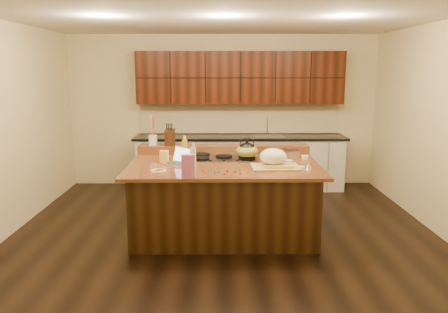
{
  "coord_description": "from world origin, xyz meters",
  "views": [
    {
      "loc": [
        -0.05,
        -5.42,
        2.1
      ],
      "look_at": [
        0.0,
        0.05,
        1.0
      ],
      "focal_mm": 35.0,
      "sensor_mm": 36.0,
      "label": 1
    }
  ],
  "objects": [
    {
      "name": "gumdrop_1",
      "position": [
        -0.11,
        -0.54,
        0.93
      ],
      "size": [
        0.02,
        0.02,
        0.02
      ],
      "primitive_type": "ellipsoid",
      "color": "#198C26",
      "rests_on": "island"
    },
    {
      "name": "back_ledge",
      "position": [
        0.0,
        0.7,
        0.98
      ],
      "size": [
        2.4,
        0.3,
        0.12
      ],
      "primitive_type": "cube",
      "color": "black",
      "rests_on": "island"
    },
    {
      "name": "island",
      "position": [
        0.0,
        0.0,
        0.46
      ],
      "size": [
        2.4,
        1.6,
        0.92
      ],
      "color": "black",
      "rests_on": "ground"
    },
    {
      "name": "gumdrop_10",
      "position": [
        -0.26,
        -0.4,
        0.93
      ],
      "size": [
        0.02,
        0.02,
        0.02
      ],
      "primitive_type": "ellipsoid",
      "color": "red",
      "rests_on": "island"
    },
    {
      "name": "green_bowl",
      "position": [
        0.3,
        0.17,
        1.05
      ],
      "size": [
        0.32,
        0.32,
        0.16
      ],
      "primitive_type": "ellipsoid",
      "rotation": [
        0.0,
        0.0,
        0.1
      ],
      "color": "olive",
      "rests_on": "cooktop"
    },
    {
      "name": "gumdrop_0",
      "position": [
        -0.23,
        -0.54,
        0.93
      ],
      "size": [
        0.02,
        0.02,
        0.02
      ],
      "primitive_type": "ellipsoid",
      "color": "red",
      "rests_on": "island"
    },
    {
      "name": "ramekin_c",
      "position": [
        0.82,
        -0.01,
        0.94
      ],
      "size": [
        0.12,
        0.12,
        0.04
      ],
      "primitive_type": "cylinder",
      "rotation": [
        0.0,
        0.0,
        -0.18
      ],
      "color": "white",
      "rests_on": "island"
    },
    {
      "name": "gumdrop_2",
      "position": [
        0.04,
        -0.47,
        0.93
      ],
      "size": [
        0.02,
        0.02,
        0.02
      ],
      "primitive_type": "ellipsoid",
      "color": "red",
      "rests_on": "island"
    },
    {
      "name": "room",
      "position": [
        0.0,
        0.0,
        1.35
      ],
      "size": [
        5.52,
        5.02,
        2.72
      ],
      "color": "black",
      "rests_on": "ground"
    },
    {
      "name": "package_box",
      "position": [
        -0.77,
        0.07,
        1.0
      ],
      "size": [
        0.11,
        0.08,
        0.15
      ],
      "primitive_type": "cube",
      "rotation": [
        0.0,
        0.0,
        -0.01
      ],
      "color": "#F5D356",
      "rests_on": "island"
    },
    {
      "name": "gumdrop_7",
      "position": [
        -0.18,
        -0.44,
        0.93
      ],
      "size": [
        0.02,
        0.02,
        0.02
      ],
      "primitive_type": "ellipsoid",
      "color": "#198C26",
      "rests_on": "island"
    },
    {
      "name": "laptop",
      "position": [
        -0.57,
        -0.05,
        0.98
      ],
      "size": [
        0.39,
        0.39,
        0.21
      ],
      "rotation": [
        0.0,
        0.0,
        -0.79
      ],
      "color": "#B7B7BC",
      "rests_on": "island"
    },
    {
      "name": "gumdrop_4",
      "position": [
        0.18,
        -0.4,
        0.93
      ],
      "size": [
        0.02,
        0.02,
        0.02
      ],
      "primitive_type": "ellipsoid",
      "color": "red",
      "rests_on": "island"
    },
    {
      "name": "back_counter",
      "position": [
        0.3,
        2.23,
        0.98
      ],
      "size": [
        3.7,
        0.66,
        2.4
      ],
      "color": "silver",
      "rests_on": "ground"
    },
    {
      "name": "knife_block",
      "position": [
        -0.76,
        0.7,
        1.15
      ],
      "size": [
        0.13,
        0.2,
        0.23
      ],
      "primitive_type": "cube",
      "rotation": [
        0.0,
        0.0,
        -0.1
      ],
      "color": "black",
      "rests_on": "back_ledge"
    },
    {
      "name": "oil_bottle",
      "position": [
        -0.52,
        0.23,
        1.06
      ],
      "size": [
        0.09,
        0.09,
        0.27
      ],
      "primitive_type": "cylinder",
      "rotation": [
        0.0,
        0.0,
        -0.37
      ],
      "color": "gold",
      "rests_on": "island"
    },
    {
      "name": "ramekin_a",
      "position": [
        0.91,
        -0.38,
        0.94
      ],
      "size": [
        0.12,
        0.12,
        0.04
      ],
      "primitive_type": "cylinder",
      "rotation": [
        0.0,
        0.0,
        0.22
      ],
      "color": "white",
      "rests_on": "island"
    },
    {
      "name": "strainer_bowl",
      "position": [
        0.9,
        0.33,
        0.97
      ],
      "size": [
        0.3,
        0.3,
        0.09
      ],
      "primitive_type": "cylinder",
      "rotation": [
        0.0,
        0.0,
        -0.33
      ],
      "color": "#996B3F",
      "rests_on": "island"
    },
    {
      "name": "utensil_crock",
      "position": [
        -1.0,
        0.7,
        1.11
      ],
      "size": [
        0.15,
        0.15,
        0.14
      ],
      "primitive_type": "cylinder",
      "rotation": [
        0.0,
        0.0,
        0.36
      ],
      "color": "white",
      "rests_on": "back_ledge"
    },
    {
      "name": "wooden_tray",
      "position": [
        0.61,
        -0.21,
        1.02
      ],
      "size": [
        0.58,
        0.46,
        0.23
      ],
      "rotation": [
        0.0,
        0.0,
        0.04
      ],
      "color": "tan",
      "rests_on": "island"
    },
    {
      "name": "candy_plate",
      "position": [
        -0.78,
        -0.41,
        0.93
      ],
      "size": [
        0.24,
        0.24,
        0.01
      ],
      "primitive_type": "cylinder",
      "rotation": [
        0.0,
        0.0,
        -0.39
      ],
      "color": "white",
      "rests_on": "island"
    },
    {
      "name": "vinegar_bottle",
      "position": [
        -0.37,
        -0.22,
        1.04
      ],
      "size": [
        0.08,
        0.08,
        0.25
      ],
      "primitive_type": "cylinder",
      "rotation": [
        0.0,
        0.0,
        -0.3
      ],
      "color": "silver",
      "rests_on": "island"
    },
    {
      "name": "cooktop",
      "position": [
        0.0,
        0.3,
        0.94
      ],
      "size": [
        0.92,
        0.52,
        0.05
      ],
      "color": "gray",
      "rests_on": "island"
    },
    {
      "name": "gumdrop_9",
      "position": [
        -0.25,
        -0.42,
        0.93
      ],
      "size": [
        0.02,
        0.02,
        0.02
      ],
      "primitive_type": "ellipsoid",
      "color": "#198C26",
      "rests_on": "island"
    },
    {
      "name": "gumdrop_5",
      "position": [
        -0.07,
        -0.51,
        0.93
      ],
      "size": [
        0.02,
        0.02,
        0.02
      ],
      "primitive_type": "ellipsoid",
      "color": "#198C26",
      "rests_on": "island"
    },
    {
      "name": "kettle",
      "position": [
        0.3,
        0.17,
        1.06
      ],
      "size": [
        0.28,
        0.28,
        0.2
      ],
      "primitive_type": "ellipsoid",
      "rotation": [
        0.0,
        0.0,
        -0.34
      ],
      "color": "black",
      "rests_on": "cooktop"
    },
    {
      "name": "ramekin_b",
      "position": [
        1.08,
        0.29,
        0.94
      ],
      "size": [
        0.12,
        0.12,
        0.04
      ],
      "primitive_type": "cylinder",
      "rotation": [
        0.0,
        0.0,
        -0.29
      ],
      "color": "white",
      "rests_on": "island"
    },
    {
      "name": "gumdrop_3",
      "position": [
        0.12,
        -0.5,
        0.93
      ],
      "size": [
        0.02,
        0.02,
        0.02
      ],
      "primitive_type": "ellipsoid",
      "color": "#198C26",
      "rests_on": "island"
    },
    {
      "name": "gumdrop_8",
      "position": [
        0.18,
        -0.58,
        0.93
      ],
      "size": [
        0.02,
        0.02,
        0.02
      ],
      "primitive_type": "ellipsoid",
      "color": "red",
      "rests_on": "island"
    },
    {
      "name": "gumdrop_6",
      "position": [
        0.0,
        -0.61,
        0.93
      ],
      "size": [
        0.02,
        0.02,
        0.02
      ],
      "primitive_type": "ellipsoid",
      "color": "red",
      "rests_on": "island"
    },
    {
      "name": "kitchen_timer",
      "position": [
        1.02,
        -0.29,
        0.96
      ],
      "size": [
        0.1,
        0.1,
        0.07
      ],
      "primitive_type": "cone",
      "rotation": [
        0.0,
        0.0,
        0.38
      ],
      "color": "silver",
      "rests_on": "island"
    },
    {
      "name": "pink_bag",
      "position": [
        -0.4,
        -0.76,
        1.05
      ],
      "size": [
        0.15,
        0.1,
        0.27
      ],
      "primitive_type": "cube",
      "rotation": [
        0.0,
        0.0,
        0.15
      ],
      "color": "#D3639F",
      "rests_on": "island"
    }
  ]
}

